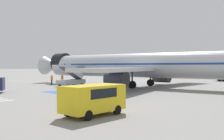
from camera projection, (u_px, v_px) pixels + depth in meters
name	position (u px, v px, depth m)	size (l,w,h in m)	color
ground_plane	(143.00, 87.00, 40.91)	(600.00, 600.00, 0.00)	gray
apron_leadline_yellow	(133.00, 87.00, 41.98)	(0.20, 77.62, 0.01)	gold
apron_stand_patch_blue	(83.00, 91.00, 34.58)	(6.08, 9.42, 0.01)	#2856A8
airliner	(136.00, 66.00, 41.55)	(43.53, 34.44, 10.49)	silver
boarding_stairs_forward	(71.00, 80.00, 43.61)	(2.94, 5.47, 4.03)	#ADB2BA
service_van_0	(93.00, 97.00, 17.24)	(2.21, 4.40, 2.02)	yellow
ground_crew_0	(62.00, 79.00, 46.83)	(0.42, 0.49, 1.80)	#2D2D33
ground_crew_1	(52.00, 79.00, 45.42)	(0.42, 0.49, 1.76)	#191E38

